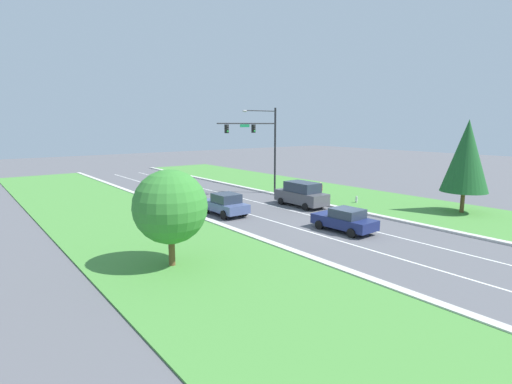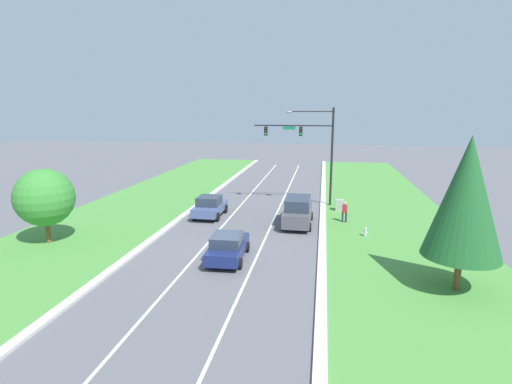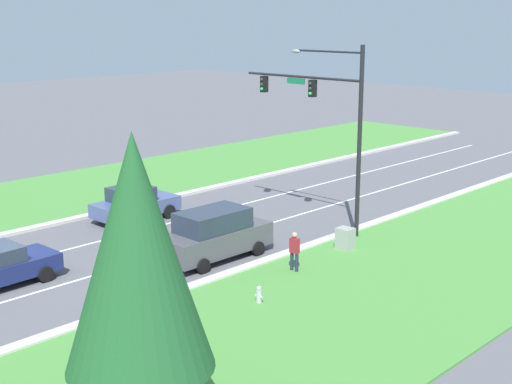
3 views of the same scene
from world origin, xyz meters
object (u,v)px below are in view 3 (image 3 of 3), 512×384
(traffic_signal_mast, at_px, (327,110))
(slate_blue_sedan, at_px, (135,203))
(utility_cabinet, at_px, (345,239))
(conifer_near_right_tree, at_px, (137,254))
(pedestrian, at_px, (294,250))
(fire_hydrant, at_px, (259,295))
(graphite_suv, at_px, (214,234))

(traffic_signal_mast, height_order, slate_blue_sedan, traffic_signal_mast)
(utility_cabinet, xyz_separation_m, conifer_near_right_tree, (5.05, -14.73, 4.13))
(pedestrian, relative_size, fire_hydrant, 2.41)
(slate_blue_sedan, distance_m, conifer_near_right_tree, 19.54)
(graphite_suv, relative_size, utility_cabinet, 4.92)
(conifer_near_right_tree, bearing_deg, traffic_signal_mast, 114.92)
(slate_blue_sedan, xyz_separation_m, fire_hydrant, (12.01, -3.41, -0.53))
(graphite_suv, relative_size, pedestrian, 2.99)
(graphite_suv, distance_m, utility_cabinet, 5.79)
(traffic_signal_mast, height_order, conifer_near_right_tree, traffic_signal_mast)
(slate_blue_sedan, height_order, utility_cabinet, slate_blue_sedan)
(graphite_suv, xyz_separation_m, conifer_near_right_tree, (8.34, -10.01, 3.57))
(utility_cabinet, xyz_separation_m, pedestrian, (0.23, -3.63, 0.42))
(slate_blue_sedan, bearing_deg, traffic_signal_mast, 34.43)
(traffic_signal_mast, relative_size, utility_cabinet, 8.56)
(traffic_signal_mast, distance_m, utility_cabinet, 6.19)
(slate_blue_sedan, distance_m, pedestrian, 10.76)
(fire_hydrant, bearing_deg, pedestrian, 110.65)
(slate_blue_sedan, height_order, graphite_suv, graphite_suv)
(slate_blue_sedan, bearing_deg, conifer_near_right_tree, -35.89)
(traffic_signal_mast, distance_m, conifer_near_right_tree, 18.35)
(traffic_signal_mast, relative_size, conifer_near_right_tree, 1.17)
(slate_blue_sedan, xyz_separation_m, utility_cabinet, (10.52, 3.55, -0.35))
(slate_blue_sedan, xyz_separation_m, pedestrian, (10.76, -0.08, 0.07))
(graphite_suv, distance_m, fire_hydrant, 5.32)
(utility_cabinet, relative_size, conifer_near_right_tree, 0.14)
(conifer_near_right_tree, bearing_deg, utility_cabinet, 108.91)
(traffic_signal_mast, bearing_deg, conifer_near_right_tree, -65.08)
(pedestrian, height_order, fire_hydrant, pedestrian)
(graphite_suv, height_order, fire_hydrant, graphite_suv)
(slate_blue_sedan, height_order, pedestrian, slate_blue_sedan)
(pedestrian, xyz_separation_m, fire_hydrant, (1.25, -3.33, -0.59))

